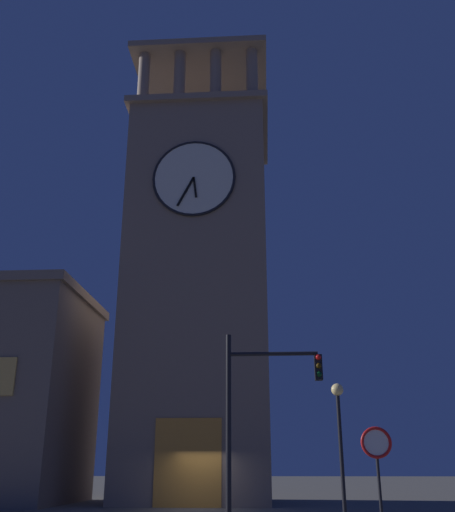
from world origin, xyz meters
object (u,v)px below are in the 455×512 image
at_px(clocktower, 200,288).
at_px(traffic_signal_mid, 259,401).
at_px(no_horn_sign, 377,451).
at_px(street_lamp, 339,422).

xyz_separation_m(clocktower, traffic_signal_mid, (-3.53, 15.19, -8.09)).
xyz_separation_m(traffic_signal_mid, no_horn_sign, (-2.97, 1.98, -1.46)).
relative_size(street_lamp, no_horn_sign, 1.69).
bearing_deg(clocktower, traffic_signal_mid, 103.09).
bearing_deg(no_horn_sign, street_lamp, -88.34).
xyz_separation_m(traffic_signal_mid, street_lamp, (-2.79, -4.02, -0.33)).
height_order(street_lamp, no_horn_sign, street_lamp).
relative_size(traffic_signal_mid, street_lamp, 1.21).
height_order(clocktower, no_horn_sign, clocktower).
bearing_deg(street_lamp, clocktower, -60.48).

